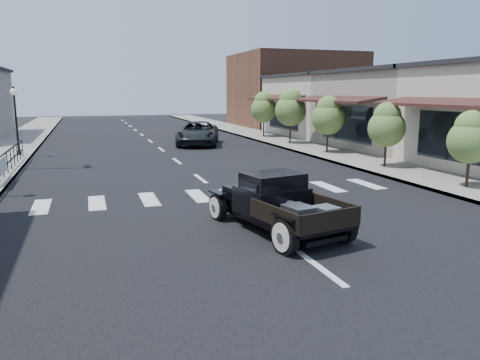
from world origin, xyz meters
name	(u,v)px	position (x,y,z in m)	size (l,w,h in m)	color
ground	(264,227)	(0.00, 0.00, 0.00)	(120.00, 120.00, 0.00)	black
road	(167,154)	(0.00, 15.00, 0.01)	(14.00, 80.00, 0.02)	black
road_markings	(185,168)	(0.00, 10.00, 0.00)	(12.00, 60.00, 0.06)	silver
sidewalk_right	(306,147)	(8.50, 15.00, 0.07)	(3.00, 80.00, 0.15)	gray
storefront_mid	(419,111)	(15.00, 13.00, 2.25)	(10.00, 9.00, 4.50)	#9E9584
storefront_far	(342,107)	(15.00, 22.00, 2.25)	(10.00, 9.00, 4.50)	beige
far_building_right	(294,91)	(15.50, 32.00, 3.50)	(11.00, 10.00, 7.00)	brown
railing	(7,161)	(-7.30, 10.00, 0.65)	(0.08, 10.00, 1.00)	black
banner	(2,174)	(-7.22, 8.00, 0.45)	(0.04, 2.20, 0.60)	silver
lamp_post_c	(16,121)	(-7.60, 16.00, 1.92)	(0.36, 0.36, 3.55)	black
small_tree_a	(470,150)	(8.30, 1.97, 1.42)	(1.53, 1.53, 2.54)	#557234
small_tree_b	(386,136)	(8.30, 6.72, 1.50)	(1.62, 1.62, 2.71)	#557234
small_tree_c	(328,125)	(8.30, 11.98, 1.62)	(1.76, 1.76, 2.93)	#557234
small_tree_d	(290,117)	(8.30, 16.90, 1.81)	(2.00, 2.00, 3.33)	#557234
small_tree_e	(264,115)	(8.30, 21.64, 1.73)	(1.89, 1.89, 3.15)	#557234
hotrod_pickup	(277,203)	(0.15, -0.45, 0.74)	(1.98, 4.25, 1.47)	black
second_car	(198,134)	(2.65, 18.71, 0.75)	(2.47, 5.37, 1.49)	black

